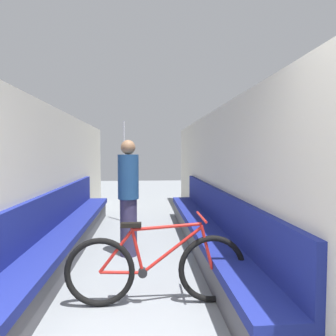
{
  "coord_description": "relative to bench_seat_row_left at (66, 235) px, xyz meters",
  "views": [
    {
      "loc": [
        0.12,
        -1.01,
        1.51
      ],
      "look_at": [
        0.48,
        3.76,
        1.26
      ],
      "focal_mm": 32.0,
      "sensor_mm": 36.0,
      "label": 1
    }
  ],
  "objects": [
    {
      "name": "wall_left",
      "position": [
        -0.25,
        -0.06,
        0.8
      ],
      "size": [
        0.1,
        9.92,
        2.2
      ],
      "primitive_type": "cube",
      "color": "beige",
      "rests_on": "ground"
    },
    {
      "name": "wall_right",
      "position": [
        2.35,
        -0.06,
        0.8
      ],
      "size": [
        0.1,
        9.92,
        2.2
      ],
      "primitive_type": "cube",
      "color": "beige",
      "rests_on": "ground"
    },
    {
      "name": "bench_seat_row_left",
      "position": [
        0.0,
        0.0,
        0.0
      ],
      "size": [
        0.47,
        5.36,
        0.95
      ],
      "color": "#4C4C51",
      "rests_on": "ground"
    },
    {
      "name": "bench_seat_row_right",
      "position": [
        2.1,
        0.0,
        0.0
      ],
      "size": [
        0.47,
        5.36,
        0.95
      ],
      "color": "#4C4C51",
      "rests_on": "ground"
    },
    {
      "name": "bicycle",
      "position": [
        1.28,
        -1.54,
        0.06
      ],
      "size": [
        1.79,
        0.46,
        0.88
      ],
      "rotation": [
        0.0,
        0.0,
        0.15
      ],
      "color": "black",
      "rests_on": "ground"
    },
    {
      "name": "grab_pole_near",
      "position": [
        0.72,
        2.07,
        0.76
      ],
      "size": [
        0.08,
        0.08,
        2.18
      ],
      "color": "gray",
      "rests_on": "ground"
    },
    {
      "name": "passenger_standing",
      "position": [
        0.92,
        -0.09,
        0.57
      ],
      "size": [
        0.3,
        0.3,
        1.69
      ],
      "rotation": [
        0.0,
        0.0,
        0.08
      ],
      "color": "#332D4C",
      "rests_on": "ground"
    }
  ]
}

